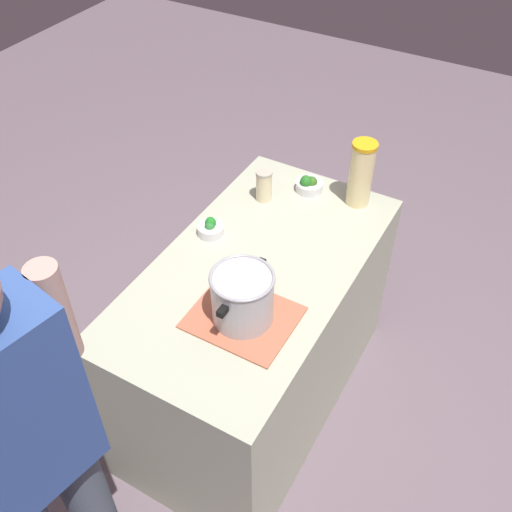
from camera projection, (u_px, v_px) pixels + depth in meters
ground_plane at (256, 394)px, 2.83m from camera, size 8.00×8.00×0.00m
counter_slab at (256, 337)px, 2.54m from camera, size 1.31×0.71×0.86m
dish_cloth at (243, 317)px, 2.05m from camera, size 0.30×0.36×0.01m
cooking_pot at (242, 297)px, 1.98m from camera, size 0.29×0.22×0.20m
lemonade_pitcher at (361, 174)px, 2.43m from camera, size 0.10×0.10×0.29m
mason_jar at (264, 185)px, 2.50m from camera, size 0.07×0.07×0.14m
broccoli_bowl_front at (309, 185)px, 2.57m from camera, size 0.12×0.12×0.08m
broccoli_bowl_center at (211, 228)px, 2.36m from camera, size 0.11×0.11×0.07m
person_cook at (35, 466)px, 1.57m from camera, size 0.50×0.26×1.70m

